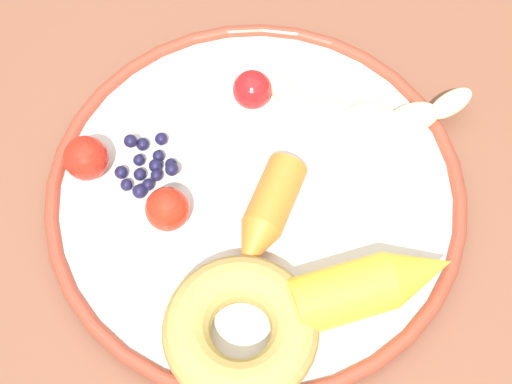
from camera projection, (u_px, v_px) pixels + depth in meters
ground_plane at (246, 369)px, 1.28m from camera, size 6.00×6.00×0.00m
dining_table at (238, 206)px, 0.74m from camera, size 1.22×0.71×0.71m
plate at (256, 194)px, 0.63m from camera, size 0.34×0.34×0.02m
banana at (370, 112)px, 0.65m from camera, size 0.17×0.09×0.03m
carrot_orange at (266, 217)px, 0.60m from camera, size 0.04×0.10×0.03m
carrot_yellow at (374, 285)px, 0.57m from camera, size 0.12×0.12×0.04m
donut at (241, 330)px, 0.56m from camera, size 0.16×0.16×0.04m
blueberry_pile at (147, 165)px, 0.63m from camera, size 0.05×0.06×0.02m
tomato_near at (167, 209)px, 0.60m from camera, size 0.04×0.04×0.04m
tomato_mid at (252, 90)px, 0.66m from camera, size 0.03×0.03×0.03m
tomato_far at (86, 158)px, 0.62m from camera, size 0.04×0.04×0.04m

